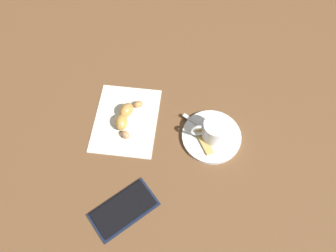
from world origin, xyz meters
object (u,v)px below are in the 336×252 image
Objects in this scene: napkin at (126,120)px; croissant at (125,117)px; saucer at (211,137)px; cell_phone at (124,209)px; espresso_cup at (214,130)px; sugar_packet at (204,142)px; teaspoon at (211,132)px.

croissant is (0.00, -0.00, 0.02)m from napkin.
saucer is 0.27m from cell_phone.
croissant is (0.20, -0.07, -0.02)m from espresso_cup.
sugar_packet is at bearing 153.88° from croissant.
teaspoon is 0.49× the size of napkin.
espresso_cup is 0.45× the size of napkin.
saucer is 2.12× the size of sugar_packet.
croissant reaches higher than sugar_packet.
croissant reaches higher than cell_phone.
espresso_cup is 0.04m from sugar_packet.
saucer is 0.01m from teaspoon.
cell_phone is at bearing 85.26° from napkin.
teaspoon is at bearing -71.13° from espresso_cup.
croissant is at bearing -20.14° from espresso_cup.
teaspoon is at bearing 161.92° from napkin.
teaspoon is at bearing -83.03° from saucer.
cell_phone is at bearing 33.87° from espresso_cup.
teaspoon is at bearing 161.93° from croissant.
espresso_cup is 0.91× the size of teaspoon.
sugar_packet reaches higher than cell_phone.
saucer is at bearing 110.20° from sugar_packet.
sugar_packet is 0.42× the size of cell_phone.
espresso_cup is 0.22m from croissant.
saucer is at bearing 160.11° from croissant.
napkin is at bearing -94.74° from cell_phone.
cell_phone is at bearing -71.53° from sugar_packet.
teaspoon is (0.00, -0.01, 0.01)m from saucer.
sugar_packet is 0.20m from napkin.
croissant is 0.23m from cell_phone.
cell_phone is (0.22, 0.15, -0.00)m from saucer.
espresso_cup is 0.03m from teaspoon.
sugar_packet is (0.02, 0.01, -0.03)m from espresso_cup.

